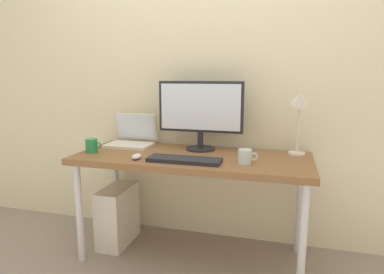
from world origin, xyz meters
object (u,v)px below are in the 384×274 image
at_px(desk, 192,165).
at_px(laptop, 132,137).
at_px(glass_cup, 245,156).
at_px(desk_lamp, 300,109).
at_px(computer_tower, 118,215).
at_px(monitor, 200,111).
at_px(coffee_mug, 92,146).
at_px(mouse, 137,156).
at_px(keyboard, 184,160).

bearing_deg(desk, laptop, 159.30).
bearing_deg(glass_cup, desk_lamp, 44.17).
bearing_deg(computer_tower, laptop, 69.16).
height_order(desk_lamp, computer_tower, desk_lamp).
relative_size(desk, glass_cup, 13.14).
distance_m(monitor, coffee_mug, 0.76).
distance_m(desk_lamp, computer_tower, 1.46).
xyz_separation_m(desk_lamp, mouse, (-0.95, -0.36, -0.28)).
bearing_deg(keyboard, desk_lamp, 27.95).
height_order(keyboard, mouse, mouse).
bearing_deg(mouse, keyboard, 3.59).
relative_size(mouse, computer_tower, 0.21).
xyz_separation_m(laptop, mouse, (0.21, -0.38, -0.04)).
xyz_separation_m(desk_lamp, keyboard, (-0.65, -0.34, -0.29)).
xyz_separation_m(monitor, glass_cup, (0.34, -0.29, -0.23)).
distance_m(desk, computer_tower, 0.71).
height_order(desk, mouse, mouse).
xyz_separation_m(monitor, coffee_mug, (-0.68, -0.27, -0.22)).
bearing_deg(computer_tower, mouse, -39.46).
bearing_deg(keyboard, glass_cup, 9.10).
xyz_separation_m(keyboard, coffee_mug, (-0.67, 0.07, 0.03)).
bearing_deg(glass_cup, keyboard, -170.90).
xyz_separation_m(coffee_mug, glass_cup, (1.02, -0.01, -0.00)).
xyz_separation_m(mouse, glass_cup, (0.65, 0.08, 0.03)).
relative_size(coffee_mug, computer_tower, 0.27).
distance_m(monitor, glass_cup, 0.50).
height_order(desk_lamp, mouse, desk_lamp).
xyz_separation_m(desk, coffee_mug, (-0.67, -0.10, 0.11)).
xyz_separation_m(laptop, desk_lamp, (1.16, -0.02, 0.24)).
height_order(monitor, keyboard, monitor).
bearing_deg(coffee_mug, glass_cup, -0.71).
relative_size(desk, keyboard, 3.41).
relative_size(laptop, keyboard, 0.73).
xyz_separation_m(desk_lamp, glass_cup, (-0.30, -0.29, -0.26)).
height_order(coffee_mug, computer_tower, coffee_mug).
bearing_deg(mouse, computer_tower, 140.54).
bearing_deg(monitor, coffee_mug, -157.86).
relative_size(desk_lamp, mouse, 4.76).
xyz_separation_m(desk, computer_tower, (-0.57, 0.03, -0.43)).
xyz_separation_m(desk, glass_cup, (0.35, -0.11, 0.11)).
relative_size(keyboard, glass_cup, 3.86).
bearing_deg(mouse, laptop, 118.91).
bearing_deg(computer_tower, glass_cup, -9.03).
height_order(laptop, keyboard, laptop).
distance_m(desk, glass_cup, 0.38).
relative_size(desk, mouse, 16.66).
relative_size(desk_lamp, keyboard, 0.97).
distance_m(mouse, computer_tower, 0.62).
distance_m(laptop, mouse, 0.44).
xyz_separation_m(desk, mouse, (-0.30, -0.19, 0.08)).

